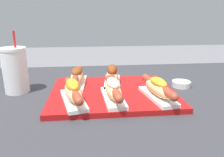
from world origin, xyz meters
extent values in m
cube|color=#B71414|center=(-0.03, -0.02, 0.74)|extent=(0.45, 0.37, 0.02)
cube|color=white|center=(-0.17, -0.11, 0.75)|extent=(0.10, 0.20, 0.01)
ellipsoid|color=#E5C184|center=(-0.17, -0.11, 0.78)|extent=(0.09, 0.17, 0.04)
cylinder|color=#9E3D28|center=(-0.17, -0.11, 0.79)|extent=(0.07, 0.20, 0.03)
sphere|color=#9E3D28|center=(-0.14, -0.21, 0.79)|extent=(0.03, 0.03, 0.03)
sphere|color=#9E3D28|center=(-0.19, -0.01, 0.79)|extent=(0.03, 0.03, 0.03)
ellipsoid|color=gold|center=(-0.17, -0.11, 0.80)|extent=(0.06, 0.10, 0.03)
cube|color=white|center=(-0.04, -0.10, 0.75)|extent=(0.07, 0.19, 0.01)
ellipsoid|color=#E5C184|center=(-0.04, -0.10, 0.78)|extent=(0.06, 0.17, 0.04)
cylinder|color=#9E3D28|center=(-0.04, -0.10, 0.79)|extent=(0.04, 0.20, 0.03)
sphere|color=#9E3D28|center=(-0.03, -0.20, 0.79)|extent=(0.03, 0.03, 0.03)
sphere|color=#9E3D28|center=(-0.04, 0.00, 0.79)|extent=(0.03, 0.03, 0.03)
ellipsoid|color=silver|center=(-0.04, -0.10, 0.80)|extent=(0.05, 0.09, 0.03)
cube|color=white|center=(0.11, -0.10, 0.75)|extent=(0.09, 0.20, 0.01)
ellipsoid|color=#E5C184|center=(0.11, -0.10, 0.78)|extent=(0.07, 0.17, 0.04)
cylinder|color=#9E3D28|center=(0.11, -0.10, 0.79)|extent=(0.06, 0.20, 0.03)
sphere|color=#9E3D28|center=(0.13, -0.20, 0.79)|extent=(0.03, 0.03, 0.03)
sphere|color=#9E3D28|center=(0.10, 0.00, 0.79)|extent=(0.03, 0.03, 0.03)
ellipsoid|color=gold|center=(0.11, -0.10, 0.80)|extent=(0.05, 0.10, 0.03)
cube|color=white|center=(-0.16, 0.06, 0.75)|extent=(0.07, 0.19, 0.01)
ellipsoid|color=#E5C184|center=(-0.16, 0.06, 0.78)|extent=(0.06, 0.17, 0.04)
cylinder|color=#9E3D28|center=(-0.16, 0.06, 0.79)|extent=(0.04, 0.20, 0.03)
sphere|color=#9E3D28|center=(-0.17, -0.04, 0.79)|extent=(0.03, 0.03, 0.03)
sphere|color=#9E3D28|center=(-0.16, 0.16, 0.79)|extent=(0.03, 0.03, 0.03)
ellipsoid|color=brown|center=(-0.16, 0.06, 0.80)|extent=(0.05, 0.09, 0.03)
cube|color=white|center=(-0.02, 0.06, 0.75)|extent=(0.08, 0.19, 0.01)
ellipsoid|color=#E5C184|center=(-0.02, 0.06, 0.78)|extent=(0.07, 0.17, 0.04)
cylinder|color=#9E3D28|center=(-0.02, 0.06, 0.79)|extent=(0.05, 0.20, 0.03)
sphere|color=#9E3D28|center=(-0.04, -0.04, 0.79)|extent=(0.03, 0.03, 0.03)
sphere|color=#9E3D28|center=(-0.01, 0.16, 0.79)|extent=(0.03, 0.03, 0.03)
ellipsoid|color=brown|center=(-0.02, 0.06, 0.80)|extent=(0.05, 0.10, 0.04)
cylinder|color=silver|center=(0.26, 0.05, 0.74)|extent=(0.08, 0.08, 0.02)
cylinder|color=red|center=(0.26, 0.05, 0.75)|extent=(0.06, 0.06, 0.01)
cylinder|color=white|center=(-0.39, 0.06, 0.81)|extent=(0.09, 0.09, 0.16)
cylinder|color=white|center=(-0.39, 0.06, 0.89)|extent=(0.09, 0.09, 0.01)
cylinder|color=red|center=(-0.38, 0.06, 0.93)|extent=(0.01, 0.01, 0.06)
camera|label=1|loc=(-0.11, -0.77, 1.02)|focal=35.00mm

